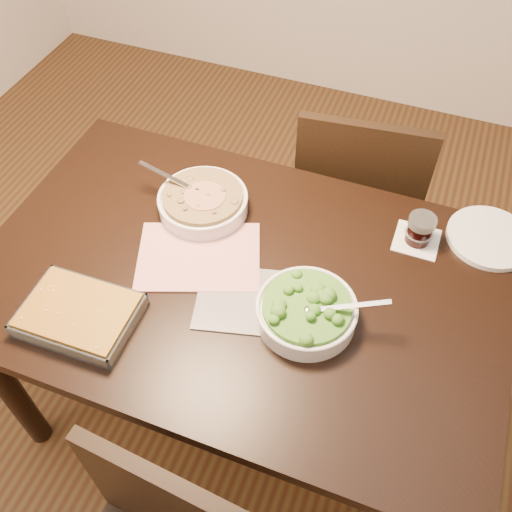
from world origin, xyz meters
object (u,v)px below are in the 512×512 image
stew_bowl (203,202)px  table (241,296)px  broccoli_bowl (306,311)px  dinner_plate (489,238)px  wine_tumbler (420,229)px  baking_dish (79,315)px  chair_far (357,196)px

stew_bowl → table: bearing=-44.3°
broccoli_bowl → dinner_plate: broccoli_bowl is taller
broccoli_bowl → wine_tumbler: broccoli_bowl is taller
broccoli_bowl → baking_dish: broccoli_bowl is taller
table → wine_tumbler: size_ratio=16.40×
baking_dish → chair_far: chair_far is taller
broccoli_bowl → table: bearing=160.9°
table → wine_tumbler: 0.52m
broccoli_bowl → wine_tumbler: size_ratio=3.28×
stew_bowl → wine_tumbler: 0.61m
baking_dish → wine_tumbler: (0.73, 0.56, 0.02)m
wine_tumbler → chair_far: 0.52m
table → broccoli_bowl: (0.20, -0.07, 0.13)m
stew_bowl → broccoli_bowl: 0.46m
dinner_plate → table: bearing=-149.0°
table → wine_tumbler: wine_tumbler is taller
stew_bowl → chair_far: 0.66m
stew_bowl → dinner_plate: (0.79, 0.18, -0.03)m
broccoli_bowl → dinner_plate: 0.59m
stew_bowl → wine_tumbler: stew_bowl is taller
chair_far → wine_tumbler: bearing=115.6°
dinner_plate → chair_far: bearing=144.9°
table → dinner_plate: size_ratio=6.00×
dinner_plate → baking_dish: bearing=-145.4°
baking_dish → wine_tumbler: bearing=36.2°
broccoli_bowl → chair_far: (-0.02, 0.72, -0.28)m
table → dinner_plate: bearing=31.0°
dinner_plate → broccoli_bowl: bearing=-132.6°
table → broccoli_bowl: broccoli_bowl is taller
wine_tumbler → broccoli_bowl: bearing=-120.5°
dinner_plate → chair_far: 0.57m
table → chair_far: (0.18, 0.65, -0.15)m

